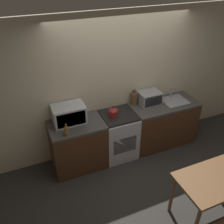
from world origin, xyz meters
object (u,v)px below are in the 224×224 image
object	(u,v)px
toaster_oven	(149,98)
stove_range	(118,135)
microwave	(69,114)
bottle	(66,131)
kettle	(113,112)
dining_table	(213,184)

from	to	relation	value
toaster_oven	stove_range	bearing A→B (deg)	-169.23
stove_range	toaster_oven	bearing A→B (deg)	10.77
microwave	bottle	xyz separation A→B (m)	(-0.13, -0.33, -0.08)
stove_range	toaster_oven	size ratio (longest dim) A/B	2.23
kettle	dining_table	size ratio (longest dim) A/B	0.20
toaster_oven	dining_table	size ratio (longest dim) A/B	0.41
microwave	dining_table	distance (m)	2.41
kettle	microwave	distance (m)	0.76
stove_range	kettle	xyz separation A→B (m)	(-0.10, -0.01, 0.54)
toaster_oven	dining_table	xyz separation A→B (m)	(-0.08, -1.89, -0.35)
bottle	kettle	bearing A→B (deg)	13.84
stove_range	microwave	distance (m)	1.05
kettle	toaster_oven	xyz separation A→B (m)	(0.80, 0.14, 0.03)
stove_range	microwave	xyz separation A→B (m)	(-0.85, 0.11, 0.61)
microwave	dining_table	bearing A→B (deg)	-51.63
toaster_oven	dining_table	bearing A→B (deg)	-92.30
stove_range	microwave	size ratio (longest dim) A/B	1.68
kettle	toaster_oven	bearing A→B (deg)	9.84
bottle	toaster_oven	distance (m)	1.72
bottle	toaster_oven	size ratio (longest dim) A/B	0.51
stove_range	bottle	size ratio (longest dim) A/B	4.37
microwave	stove_range	bearing A→B (deg)	-7.28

